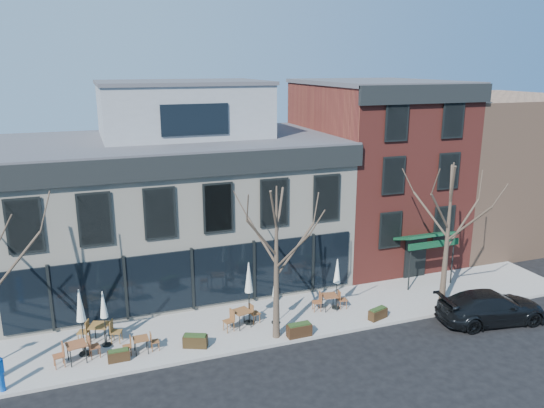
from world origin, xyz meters
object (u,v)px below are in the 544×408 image
object	(u,v)px
umbrella_0	(80,309)
cafe_set_0	(77,351)
parked_sedan	(491,307)
call_box	(0,373)

from	to	relation	value
umbrella_0	cafe_set_0	bearing A→B (deg)	-119.63
cafe_set_0	umbrella_0	world-z (taller)	umbrella_0
parked_sedan	cafe_set_0	world-z (taller)	parked_sedan
umbrella_0	call_box	bearing A→B (deg)	-150.48
parked_sedan	call_box	world-z (taller)	call_box
parked_sedan	cafe_set_0	distance (m)	19.11
call_box	cafe_set_0	bearing A→B (deg)	23.57
parked_sedan	umbrella_0	distance (m)	18.97
call_box	umbrella_0	world-z (taller)	umbrella_0
umbrella_0	parked_sedan	bearing A→B (deg)	-10.09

